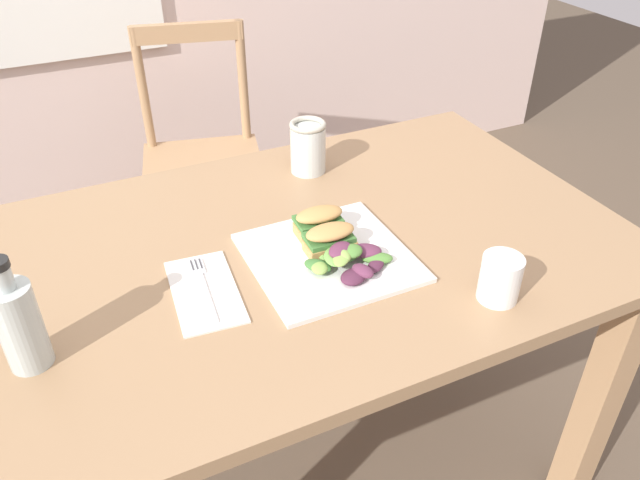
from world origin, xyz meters
TOP-DOWN VIEW (x-y plane):
  - dining_table at (0.03, 0.18)m, footprint 1.36×0.82m
  - chair_wooden_far at (0.12, 1.17)m, footprint 0.48×0.48m
  - plate_lunch at (0.09, 0.11)m, footprint 0.29×0.29m
  - sandwich_half_front at (0.10, 0.12)m, footprint 0.10×0.07m
  - sandwich_half_back at (0.11, 0.19)m, footprint 0.10×0.07m
  - salad_mixed_greens at (0.10, 0.06)m, footprint 0.17×0.16m
  - napkin_folded at (-0.15, 0.12)m, footprint 0.13×0.22m
  - fork_on_napkin at (-0.15, 0.13)m, footprint 0.04×0.19m
  - bottle_cold_brew at (-0.44, 0.07)m, footprint 0.07×0.07m
  - mason_jar_iced_tea at (0.20, 0.45)m, footprint 0.08×0.08m
  - cup_extra_side at (0.31, -0.12)m, footprint 0.07×0.07m

SIDE VIEW (x-z plane):
  - chair_wooden_far at x=0.12m, z-range 0.01..0.88m
  - dining_table at x=0.03m, z-range 0.25..0.99m
  - napkin_folded at x=-0.15m, z-range 0.74..0.74m
  - plate_lunch at x=0.09m, z-range 0.74..0.75m
  - fork_on_napkin at x=-0.15m, z-range 0.74..0.75m
  - salad_mixed_greens at x=0.10m, z-range 0.75..0.79m
  - sandwich_half_front at x=0.10m, z-range 0.75..0.81m
  - sandwich_half_back at x=0.11m, z-range 0.75..0.81m
  - cup_extra_side at x=0.31m, z-range 0.74..0.83m
  - mason_jar_iced_tea at x=0.20m, z-range 0.73..0.86m
  - bottle_cold_brew at x=-0.44m, z-range 0.71..0.91m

